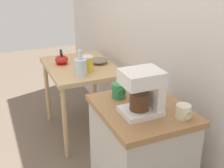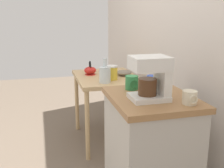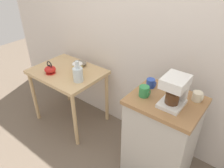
% 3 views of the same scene
% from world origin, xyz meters
% --- Properties ---
extents(ground_plane, '(8.00, 8.00, 0.00)m').
position_xyz_m(ground_plane, '(0.00, 0.00, 0.00)').
color(ground_plane, '#6B5B4C').
extents(back_wall, '(4.40, 0.10, 2.80)m').
position_xyz_m(back_wall, '(0.10, 0.48, 1.40)').
color(back_wall, silver).
rests_on(back_wall, ground_plane).
extents(wooden_table, '(0.83, 0.64, 0.74)m').
position_xyz_m(wooden_table, '(-0.65, 0.05, 0.65)').
color(wooden_table, tan).
rests_on(wooden_table, ground_plane).
extents(kitchen_counter, '(0.60, 0.51, 0.89)m').
position_xyz_m(kitchen_counter, '(0.62, 0.03, 0.45)').
color(kitchen_counter, '#BCB7AD').
rests_on(kitchen_counter, ground_plane).
extents(bowl_stoneware, '(0.17, 0.17, 0.06)m').
position_xyz_m(bowl_stoneware, '(-0.63, 0.24, 0.77)').
color(bowl_stoneware, gray).
rests_on(bowl_stoneware, wooden_table).
extents(teakettle, '(0.16, 0.13, 0.15)m').
position_xyz_m(teakettle, '(-0.76, -0.11, 0.79)').
color(teakettle, red).
rests_on(teakettle, wooden_table).
extents(glass_carafe_vase, '(0.11, 0.11, 0.24)m').
position_xyz_m(glass_carafe_vase, '(-0.38, -0.04, 0.83)').
color(glass_carafe_vase, silver).
rests_on(glass_carafe_vase, wooden_table).
extents(canister_enamel, '(0.11, 0.11, 0.14)m').
position_xyz_m(canister_enamel, '(-0.48, 0.06, 0.81)').
color(canister_enamel, gold).
rests_on(canister_enamel, wooden_table).
extents(coffee_maker, '(0.18, 0.22, 0.26)m').
position_xyz_m(coffee_maker, '(0.68, 0.01, 1.03)').
color(coffee_maker, white).
rests_on(coffee_maker, kitchen_counter).
extents(mug_tall_green, '(0.09, 0.09, 0.09)m').
position_xyz_m(mug_tall_green, '(0.44, -0.04, 0.94)').
color(mug_tall_green, '#338C4C').
rests_on(mug_tall_green, kitchen_counter).
extents(mug_blue, '(0.09, 0.08, 0.08)m').
position_xyz_m(mug_blue, '(0.41, 0.12, 0.93)').
color(mug_blue, '#2D4CAD').
rests_on(mug_blue, kitchen_counter).
extents(mug_small_cream, '(0.09, 0.08, 0.08)m').
position_xyz_m(mug_small_cream, '(0.82, 0.17, 0.93)').
color(mug_small_cream, beige).
rests_on(mug_small_cream, kitchen_counter).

